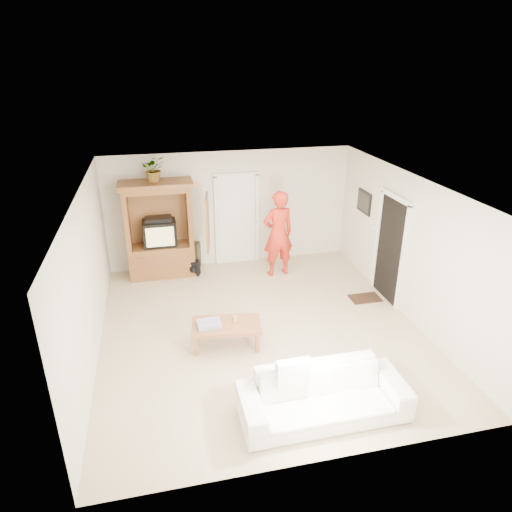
{
  "coord_description": "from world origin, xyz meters",
  "views": [
    {
      "loc": [
        -1.62,
        -6.75,
        4.44
      ],
      "look_at": [
        0.06,
        0.6,
        1.15
      ],
      "focal_mm": 32.0,
      "sensor_mm": 36.0,
      "label": 1
    }
  ],
  "objects_px": {
    "coffee_table": "(226,327)",
    "man": "(278,234)",
    "armoire": "(161,236)",
    "sofa": "(324,396)"
  },
  "relations": [
    {
      "from": "coffee_table",
      "to": "man",
      "type": "bearing_deg",
      "value": 65.63
    },
    {
      "from": "armoire",
      "to": "man",
      "type": "distance_m",
      "value": 2.53
    },
    {
      "from": "armoire",
      "to": "man",
      "type": "height_order",
      "value": "armoire"
    },
    {
      "from": "man",
      "to": "coffee_table",
      "type": "height_order",
      "value": "man"
    },
    {
      "from": "coffee_table",
      "to": "armoire",
      "type": "bearing_deg",
      "value": 114.3
    },
    {
      "from": "man",
      "to": "sofa",
      "type": "bearing_deg",
      "value": 73.68
    },
    {
      "from": "man",
      "to": "sofa",
      "type": "distance_m",
      "value": 4.46
    },
    {
      "from": "sofa",
      "to": "coffee_table",
      "type": "xyz_separation_m",
      "value": [
        -0.99,
        1.89,
        0.04
      ]
    },
    {
      "from": "man",
      "to": "coffee_table",
      "type": "xyz_separation_m",
      "value": [
        -1.56,
        -2.48,
        -0.59
      ]
    },
    {
      "from": "man",
      "to": "sofa",
      "type": "relative_size",
      "value": 0.85
    }
  ]
}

